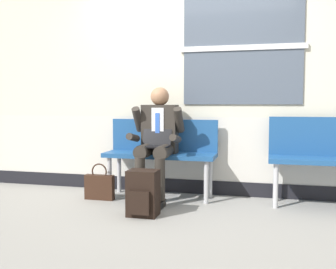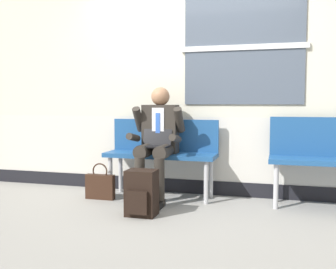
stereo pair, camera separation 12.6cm
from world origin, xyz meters
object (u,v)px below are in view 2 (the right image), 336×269
at_px(person_seated, 157,139).
at_px(handbag, 100,186).
at_px(bench_with_person, 162,149).
at_px(bench_empty, 336,154).
at_px(backpack, 141,193).

distance_m(person_seated, handbag, 0.84).
xyz_separation_m(bench_with_person, handbag, (-0.64, -0.33, -0.40)).
height_order(bench_empty, person_seated, person_seated).
relative_size(bench_empty, person_seated, 1.06).
bearing_deg(backpack, bench_empty, 24.45).
relative_size(backpack, handbag, 1.08).
bearing_deg(handbag, bench_with_person, 27.67).
xyz_separation_m(person_seated, handbag, (-0.64, -0.14, -0.53)).
relative_size(bench_empty, backpack, 3.02).
xyz_separation_m(bench_with_person, backpack, (0.04, -0.83, -0.33)).
bearing_deg(person_seated, bench_empty, 6.11).
height_order(bench_with_person, handbag, bench_with_person).
xyz_separation_m(backpack, handbag, (-0.68, 0.50, -0.07)).
relative_size(bench_empty, handbag, 3.27).
relative_size(bench_with_person, backpack, 2.87).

